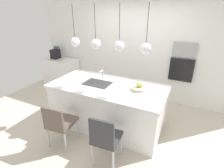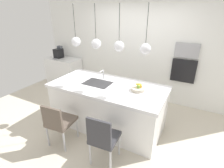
{
  "view_description": "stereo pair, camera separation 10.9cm",
  "coord_description": "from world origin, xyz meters",
  "px_view_note": "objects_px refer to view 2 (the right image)",
  "views": [
    {
      "loc": [
        1.47,
        -2.79,
        2.34
      ],
      "look_at": [
        0.1,
        0.0,
        0.98
      ],
      "focal_mm": 27.58,
      "sensor_mm": 36.0,
      "label": 1
    },
    {
      "loc": [
        1.57,
        -2.74,
        2.34
      ],
      "look_at": [
        0.1,
        0.0,
        0.98
      ],
      "focal_mm": 27.58,
      "sensor_mm": 36.0,
      "label": 2
    }
  ],
  "objects_px": {
    "coffee_machine": "(59,53)",
    "microwave": "(187,50)",
    "chair_middle": "(103,137)",
    "oven": "(183,71)",
    "chair_near": "(59,122)",
    "fruit_bowl": "(138,88)"
  },
  "relations": [
    {
      "from": "oven",
      "to": "coffee_machine",
      "type": "bearing_deg",
      "value": -175.5
    },
    {
      "from": "microwave",
      "to": "oven",
      "type": "bearing_deg",
      "value": 0.0
    },
    {
      "from": "fruit_bowl",
      "to": "coffee_machine",
      "type": "distance_m",
      "value": 3.39
    },
    {
      "from": "coffee_machine",
      "to": "chair_middle",
      "type": "distance_m",
      "value": 3.77
    },
    {
      "from": "coffee_machine",
      "to": "microwave",
      "type": "relative_size",
      "value": 0.7
    },
    {
      "from": "chair_middle",
      "to": "coffee_machine",
      "type": "bearing_deg",
      "value": 143.32
    },
    {
      "from": "coffee_machine",
      "to": "chair_near",
      "type": "xyz_separation_m",
      "value": [
        2.08,
        -2.23,
        -0.54
      ]
    },
    {
      "from": "microwave",
      "to": "fruit_bowl",
      "type": "bearing_deg",
      "value": -111.92
    },
    {
      "from": "fruit_bowl",
      "to": "chair_near",
      "type": "relative_size",
      "value": 0.32
    },
    {
      "from": "coffee_machine",
      "to": "oven",
      "type": "height_order",
      "value": "coffee_machine"
    },
    {
      "from": "fruit_bowl",
      "to": "chair_middle",
      "type": "xyz_separation_m",
      "value": [
        -0.17,
        -1.02,
        -0.46
      ]
    },
    {
      "from": "fruit_bowl",
      "to": "chair_middle",
      "type": "distance_m",
      "value": 1.13
    },
    {
      "from": "coffee_machine",
      "to": "fruit_bowl",
      "type": "bearing_deg",
      "value": -20.98
    },
    {
      "from": "microwave",
      "to": "chair_middle",
      "type": "height_order",
      "value": "microwave"
    },
    {
      "from": "oven",
      "to": "chair_near",
      "type": "height_order",
      "value": "oven"
    },
    {
      "from": "coffee_machine",
      "to": "microwave",
      "type": "xyz_separation_m",
      "value": [
        3.78,
        0.3,
        0.43
      ]
    },
    {
      "from": "oven",
      "to": "fruit_bowl",
      "type": "bearing_deg",
      "value": -111.92
    },
    {
      "from": "oven",
      "to": "chair_near",
      "type": "distance_m",
      "value": 3.08
    },
    {
      "from": "coffee_machine",
      "to": "chair_near",
      "type": "height_order",
      "value": "coffee_machine"
    },
    {
      "from": "chair_near",
      "to": "chair_middle",
      "type": "distance_m",
      "value": 0.92
    },
    {
      "from": "chair_near",
      "to": "chair_middle",
      "type": "relative_size",
      "value": 0.94
    },
    {
      "from": "fruit_bowl",
      "to": "chair_middle",
      "type": "height_order",
      "value": "fruit_bowl"
    }
  ]
}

